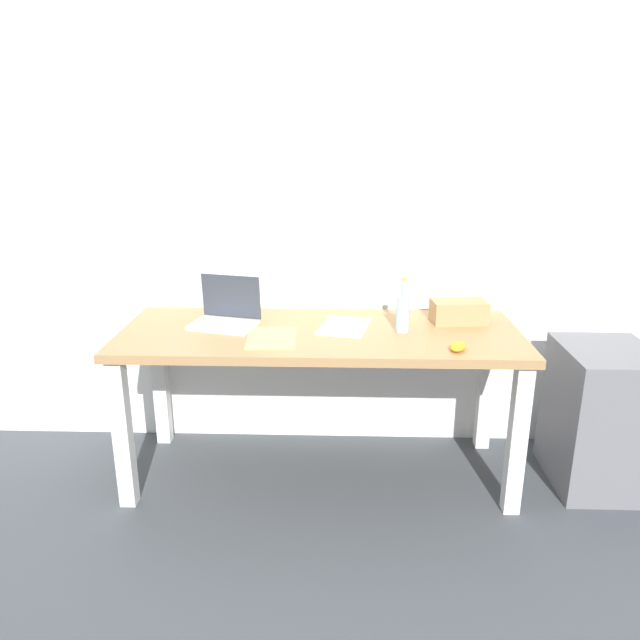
# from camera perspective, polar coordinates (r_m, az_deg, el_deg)

# --- Properties ---
(ground_plane) EXTENTS (8.00, 8.00, 0.00)m
(ground_plane) POSITION_cam_1_polar(r_m,az_deg,el_deg) (3.03, 0.00, -14.30)
(ground_plane) COLOR #42474C
(back_wall) EXTENTS (5.20, 0.08, 2.60)m
(back_wall) POSITION_cam_1_polar(r_m,az_deg,el_deg) (2.99, 0.26, 11.83)
(back_wall) COLOR white
(back_wall) RESTS_ON ground
(desk) EXTENTS (1.82, 0.69, 0.74)m
(desk) POSITION_cam_1_polar(r_m,az_deg,el_deg) (2.75, 0.00, -2.95)
(desk) COLOR #A37A4C
(desk) RESTS_ON ground
(laptop_left) EXTENTS (0.33, 0.27, 0.22)m
(laptop_left) POSITION_cam_1_polar(r_m,az_deg,el_deg) (2.81, -8.96, 0.55)
(laptop_left) COLOR silver
(laptop_left) RESTS_ON desk
(beer_bottle) EXTENTS (0.06, 0.06, 0.25)m
(beer_bottle) POSITION_cam_1_polar(r_m,az_deg,el_deg) (2.70, 7.94, 0.78)
(beer_bottle) COLOR #99B7C1
(beer_bottle) RESTS_ON desk
(computer_mouse) EXTENTS (0.10, 0.12, 0.03)m
(computer_mouse) POSITION_cam_1_polar(r_m,az_deg,el_deg) (2.53, 13.06, -2.49)
(computer_mouse) COLOR gold
(computer_mouse) RESTS_ON desk
(cardboard_box) EXTENTS (0.27, 0.17, 0.11)m
(cardboard_box) POSITION_cam_1_polar(r_m,az_deg,el_deg) (2.89, 13.14, 0.79)
(cardboard_box) COLOR tan
(cardboard_box) RESTS_ON desk
(paper_yellow_folder) EXTENTS (0.22, 0.31, 0.00)m
(paper_yellow_folder) POSITION_cam_1_polar(r_m,az_deg,el_deg) (2.62, -4.65, -1.70)
(paper_yellow_folder) COLOR #F4E06B
(paper_yellow_folder) RESTS_ON desk
(paper_sheet_near_back) EXTENTS (0.27, 0.33, 0.00)m
(paper_sheet_near_back) POSITION_cam_1_polar(r_m,az_deg,el_deg) (2.77, 2.32, -0.60)
(paper_sheet_near_back) COLOR white
(paper_sheet_near_back) RESTS_ON desk
(filing_cabinet) EXTENTS (0.40, 0.48, 0.67)m
(filing_cabinet) POSITION_cam_1_polar(r_m,az_deg,el_deg) (3.09, 25.21, -8.39)
(filing_cabinet) COLOR slate
(filing_cabinet) RESTS_ON ground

